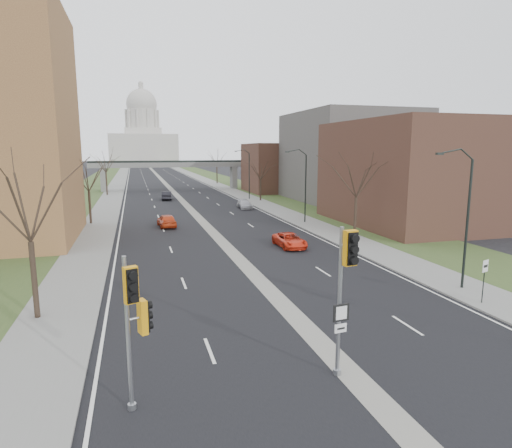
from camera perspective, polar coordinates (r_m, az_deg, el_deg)
name	(u,v)px	position (r m, az deg, el deg)	size (l,w,h in m)	color
ground	(334,357)	(19.32, 10.36, -17.06)	(700.00, 700.00, 0.00)	black
road_surface	(156,173)	(165.79, -13.25, 6.58)	(20.00, 600.00, 0.01)	black
median_strip	(156,173)	(165.79, -13.25, 6.58)	(1.20, 600.00, 0.02)	gray
sidewalk_right	(188,173)	(166.79, -9.10, 6.75)	(4.00, 600.00, 0.12)	gray
sidewalk_left	(122,174)	(165.66, -17.42, 6.41)	(4.00, 600.00, 0.12)	gray
grass_verge_right	(203,173)	(167.61, -7.05, 6.81)	(8.00, 600.00, 0.10)	#2D421E
grass_verge_left	(105,174)	(165.92, -19.50, 6.30)	(8.00, 600.00, 0.10)	#2D421E
commercial_block_near	(415,173)	(53.87, 20.49, 6.36)	(16.00, 20.00, 12.00)	#472C21
commercial_block_mid	(349,157)	(76.32, 12.26, 8.73)	(18.00, 22.00, 15.00)	#524F4B
commercial_block_far	(281,168)	(90.52, 3.40, 7.49)	(14.00, 14.00, 10.00)	#472C21
pedestrian_bridge	(171,168)	(95.78, -11.28, 7.35)	(34.00, 3.00, 6.45)	slate
capitol	(143,137)	(335.62, -14.83, 11.21)	(48.00, 42.00, 55.75)	beige
streetlight_near	(460,179)	(28.54, 25.54, 5.40)	(2.61, 0.20, 8.70)	black
streetlight_mid	(300,165)	(51.01, 5.83, 7.84)	(2.61, 0.20, 8.70)	black
streetlight_far	(245,160)	(75.78, -1.52, 8.52)	(2.61, 0.20, 8.70)	black
tree_left_a	(26,192)	(24.03, -28.31, 3.76)	(7.20, 7.20, 9.40)	#382B21
tree_left_b	(88,171)	(53.69, -21.54, 6.53)	(6.75, 6.75, 8.81)	#382B21
tree_left_c	(105,159)	(87.55, -19.48, 8.21)	(7.65, 7.65, 9.99)	#382B21
tree_right_a	(357,171)	(42.84, 13.32, 6.83)	(7.20, 7.20, 9.40)	#382B21
tree_right_b	(261,167)	(73.46, 0.61, 7.60)	(6.30, 6.30, 8.22)	#382B21
tree_right_c	(217,156)	(112.34, -5.26, 8.96)	(7.65, 7.65, 9.99)	#382B21
signal_pole_left	(135,312)	(14.71, -15.84, -11.19)	(0.90, 1.20, 5.36)	gray
signal_pole_median	(345,276)	(16.21, 11.84, -6.79)	(0.68, 0.97, 5.90)	gray
speed_limit_sign	(484,274)	(27.39, 28.15, -5.84)	(0.52, 0.20, 2.50)	black
car_left_near	(167,220)	(49.90, -11.82, 0.48)	(1.78, 4.42, 1.51)	red
car_left_far	(167,195)	(77.25, -11.83, 3.75)	(1.63, 4.67, 1.54)	black
car_right_near	(290,240)	(38.83, 4.51, -2.17)	(2.10, 4.55, 1.26)	red
car_right_mid	(245,204)	(64.30, -1.54, 2.64)	(1.78, 4.37, 1.27)	#AEAFB6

